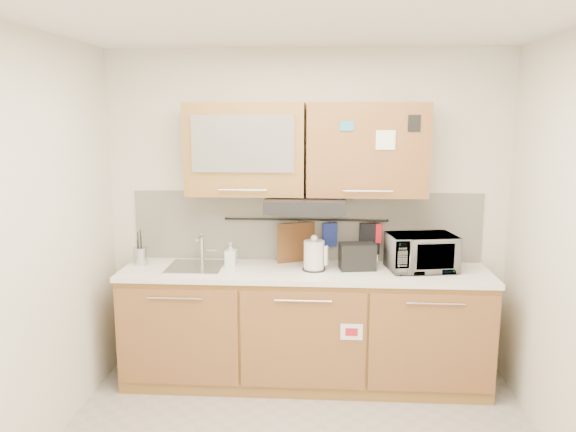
# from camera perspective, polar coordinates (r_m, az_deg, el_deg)

# --- Properties ---
(ceiling) EXTENTS (3.20, 3.20, 0.00)m
(ceiling) POSITION_cam_1_polar(r_m,az_deg,el_deg) (3.01, 1.08, 19.98)
(ceiling) COLOR white
(ceiling) RESTS_ON wall_back
(wall_back) EXTENTS (3.20, 0.00, 3.20)m
(wall_back) POSITION_cam_1_polar(r_m,az_deg,el_deg) (4.54, 1.86, 0.22)
(wall_back) COLOR silver
(wall_back) RESTS_ON ground
(wall_left) EXTENTS (0.00, 3.00, 3.00)m
(wall_left) POSITION_cam_1_polar(r_m,az_deg,el_deg) (3.53, -26.02, -3.77)
(wall_left) COLOR silver
(wall_left) RESTS_ON ground
(base_cabinet) EXTENTS (2.80, 0.64, 0.88)m
(base_cabinet) POSITION_cam_1_polar(r_m,az_deg,el_deg) (4.49, 1.67, -11.79)
(base_cabinet) COLOR olive
(base_cabinet) RESTS_ON floor
(countertop) EXTENTS (2.82, 0.62, 0.04)m
(countertop) POSITION_cam_1_polar(r_m,az_deg,el_deg) (4.33, 1.70, -5.72)
(countertop) COLOR white
(countertop) RESTS_ON base_cabinet
(backsplash) EXTENTS (2.80, 0.02, 0.56)m
(backsplash) POSITION_cam_1_polar(r_m,az_deg,el_deg) (4.55, 1.85, -1.04)
(backsplash) COLOR silver
(backsplash) RESTS_ON countertop
(upper_cabinets) EXTENTS (1.82, 0.37, 0.70)m
(upper_cabinets) POSITION_cam_1_polar(r_m,az_deg,el_deg) (4.30, 1.77, 6.79)
(upper_cabinets) COLOR olive
(upper_cabinets) RESTS_ON wall_back
(range_hood) EXTENTS (0.60, 0.46, 0.10)m
(range_hood) POSITION_cam_1_polar(r_m,az_deg,el_deg) (4.27, 1.77, 1.22)
(range_hood) COLOR black
(range_hood) RESTS_ON upper_cabinets
(sink) EXTENTS (0.42, 0.40, 0.26)m
(sink) POSITION_cam_1_polar(r_m,az_deg,el_deg) (4.45, -9.33, -5.09)
(sink) COLOR silver
(sink) RESTS_ON countertop
(utensil_rail) EXTENTS (1.30, 0.02, 0.02)m
(utensil_rail) POSITION_cam_1_polar(r_m,az_deg,el_deg) (4.50, 1.84, -0.39)
(utensil_rail) COLOR black
(utensil_rail) RESTS_ON backsplash
(utensil_crock) EXTENTS (0.13, 0.13, 0.28)m
(utensil_crock) POSITION_cam_1_polar(r_m,az_deg,el_deg) (4.59, -14.74, -3.92)
(utensil_crock) COLOR #B2B2B7
(utensil_crock) RESTS_ON countertop
(kettle) EXTENTS (0.21, 0.20, 0.28)m
(kettle) POSITION_cam_1_polar(r_m,az_deg,el_deg) (4.28, 2.67, -4.09)
(kettle) COLOR silver
(kettle) RESTS_ON countertop
(toaster) EXTENTS (0.29, 0.20, 0.20)m
(toaster) POSITION_cam_1_polar(r_m,az_deg,el_deg) (4.33, 7.05, -4.07)
(toaster) COLOR black
(toaster) RESTS_ON countertop
(microwave) EXTENTS (0.55, 0.42, 0.28)m
(microwave) POSITION_cam_1_polar(r_m,az_deg,el_deg) (4.39, 13.37, -3.63)
(microwave) COLOR #999999
(microwave) RESTS_ON countertop
(soap_bottle) EXTENTS (0.09, 0.09, 0.18)m
(soap_bottle) POSITION_cam_1_polar(r_m,az_deg,el_deg) (4.43, -5.84, -3.89)
(soap_bottle) COLOR #999999
(soap_bottle) RESTS_ON countertop
(cutting_board) EXTENTS (0.34, 0.18, 0.45)m
(cutting_board) POSITION_cam_1_polar(r_m,az_deg,el_deg) (4.54, 1.13, -3.48)
(cutting_board) COLOR brown
(cutting_board) RESTS_ON utensil_rail
(oven_mitt) EXTENTS (0.12, 0.05, 0.19)m
(oven_mitt) POSITION_cam_1_polar(r_m,az_deg,el_deg) (4.50, 4.25, -1.91)
(oven_mitt) COLOR navy
(oven_mitt) RESTS_ON utensil_rail
(dark_pouch) EXTENTS (0.17, 0.07, 0.25)m
(dark_pouch) POSITION_cam_1_polar(r_m,az_deg,el_deg) (4.52, 8.27, -2.30)
(dark_pouch) COLOR black
(dark_pouch) RESTS_ON utensil_rail
(pot_holder) EXTENTS (0.13, 0.05, 0.16)m
(pot_holder) POSITION_cam_1_polar(r_m,az_deg,el_deg) (4.52, 8.72, -1.72)
(pot_holder) COLOR red
(pot_holder) RESTS_ON utensil_rail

